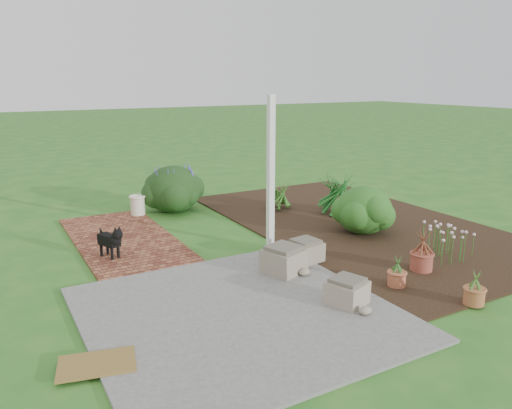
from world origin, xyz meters
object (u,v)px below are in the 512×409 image
stone_trough_near (347,292)px  evergreen_shrub (364,209)px  cream_ceramic_urn (138,205)px  black_dog (111,240)px

stone_trough_near → evergreen_shrub: bearing=45.3°
evergreen_shrub → cream_ceramic_urn: bearing=135.8°
stone_trough_near → cream_ceramic_urn: bearing=101.1°
black_dog → cream_ceramic_urn: (1.08, 2.27, -0.10)m
stone_trough_near → black_dog: bearing=124.8°
black_dog → evergreen_shrub: bearing=-33.9°
stone_trough_near → evergreen_shrub: 3.11m
black_dog → evergreen_shrub: 4.40m
evergreen_shrub → stone_trough_near: bearing=-134.7°
stone_trough_near → black_dog: 3.74m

